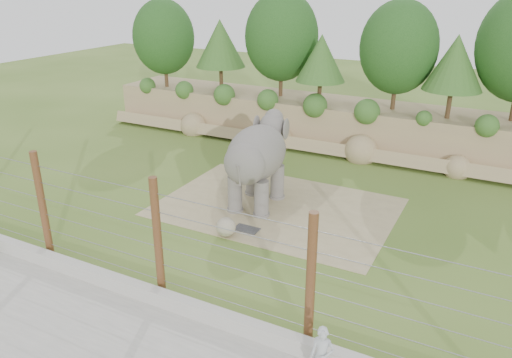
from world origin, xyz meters
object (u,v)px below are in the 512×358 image
at_px(stone_ball, 226,227).
at_px(zookeeper, 322,356).
at_px(elephant, 257,165).
at_px(barrier_fence, 158,238).

height_order(stone_ball, zookeeper, zookeeper).
bearing_deg(zookeeper, elephant, 115.85).
bearing_deg(stone_ball, barrier_fence, -88.40).
height_order(barrier_fence, zookeeper, barrier_fence).
relative_size(elephant, barrier_fence, 0.23).
bearing_deg(elephant, zookeeper, -59.61).
distance_m(stone_ball, barrier_fence, 4.49).
bearing_deg(zookeeper, barrier_fence, 158.02).
height_order(elephant, barrier_fence, barrier_fence).
bearing_deg(barrier_fence, elephant, 93.19).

